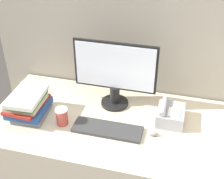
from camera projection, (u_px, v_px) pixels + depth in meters
The scene contains 9 objects.
cubicle_panel_rear at pixel (128, 85), 2.33m from camera, with size 1.99×0.04×1.50m.
desk at pixel (113, 162), 2.19m from camera, with size 1.59×0.80×0.75m.
monitor at pixel (115, 74), 2.01m from camera, with size 0.54×0.19×0.46m.
keyboard at pixel (107, 129), 1.90m from camera, with size 0.43×0.14×0.02m.
mouse at pixel (153, 133), 1.86m from camera, with size 0.06×0.04×0.03m.
coffee_cup at pixel (62, 116), 1.93m from camera, with size 0.08×0.08×0.11m.
book_stack at pixel (29, 105), 1.98m from camera, with size 0.24×0.29×0.18m.
desk_telephone at pixel (170, 115), 1.96m from camera, with size 0.17×0.20×0.13m.
paper_pile at pixel (212, 162), 1.68m from camera, with size 0.24×0.28×0.01m.
Camera 1 is at (0.38, -1.10, 2.01)m, focal length 50.00 mm.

